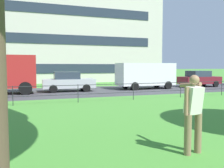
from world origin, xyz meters
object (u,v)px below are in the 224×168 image
at_px(car_maroon_left, 199,79).
at_px(person_thrower, 193,111).
at_px(car_silver_right, 68,81).
at_px(apartment_building_background, 54,17).
at_px(panel_van_far_right, 146,74).

bearing_deg(car_maroon_left, person_thrower, -129.66).
distance_m(person_thrower, car_silver_right, 14.51).
relative_size(car_maroon_left, apartment_building_background, 0.15).
bearing_deg(apartment_building_background, car_maroon_left, -51.10).
bearing_deg(car_maroon_left, car_silver_right, -179.46).
xyz_separation_m(person_thrower, panel_van_far_right, (6.30, 14.47, 0.31)).
bearing_deg(panel_van_far_right, apartment_building_background, 112.24).
height_order(person_thrower, panel_van_far_right, panel_van_far_right).
relative_size(person_thrower, car_silver_right, 0.44).
relative_size(car_silver_right, panel_van_far_right, 0.80).
height_order(panel_van_far_right, car_maroon_left, panel_van_far_right).
relative_size(panel_van_far_right, car_maroon_left, 1.25).
distance_m(car_maroon_left, apartment_building_background, 20.57).
bearing_deg(car_maroon_left, apartment_building_background, 128.90).
bearing_deg(apartment_building_background, person_thrower, -90.37).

